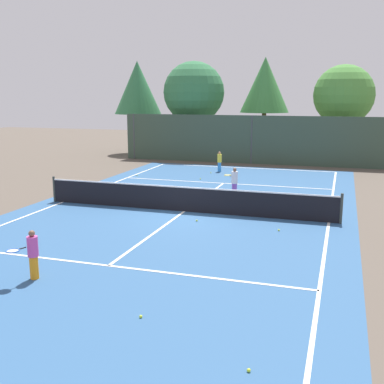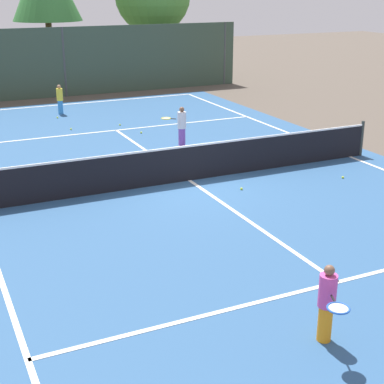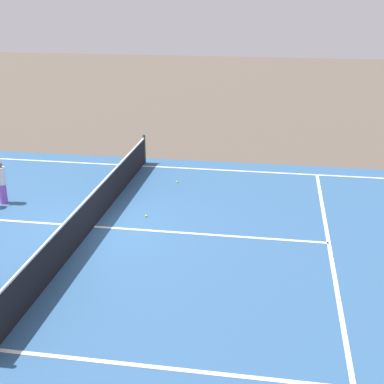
{
  "view_description": "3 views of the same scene",
  "coord_description": "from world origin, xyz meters",
  "px_view_note": "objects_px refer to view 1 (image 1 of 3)",
  "views": [
    {
      "loc": [
        5.83,
        -17.3,
        4.52
      ],
      "look_at": [
        1.12,
        -2.53,
        1.35
      ],
      "focal_mm": 44.55,
      "sensor_mm": 36.0,
      "label": 1
    },
    {
      "loc": [
        -6.37,
        -13.83,
        5.09
      ],
      "look_at": [
        -1.08,
        -2.48,
        0.63
      ],
      "focal_mm": 54.94,
      "sensor_mm": 36.0,
      "label": 2
    },
    {
      "loc": [
        -12.97,
        -4.88,
        6.24
      ],
      "look_at": [
        1.41,
        -2.55,
        0.67
      ],
      "focal_mm": 50.08,
      "sensor_mm": 36.0,
      "label": 3
    }
  ],
  "objects_px": {
    "player_1": "(32,254)",
    "tennis_ball_4": "(200,179)",
    "player_2": "(234,182)",
    "tennis_ball_3": "(249,370)",
    "tennis_ball_0": "(233,186)",
    "tennis_ball_6": "(279,230)",
    "tennis_ball_5": "(233,181)",
    "tennis_ball_8": "(211,173)",
    "tennis_ball_7": "(197,221)",
    "player_0": "(219,161)",
    "tennis_ball_2": "(141,317)",
    "tennis_ball_1": "(137,175)"
  },
  "relations": [
    {
      "from": "player_1",
      "to": "tennis_ball_3",
      "type": "xyz_separation_m",
      "value": [
        5.92,
        -2.41,
        -0.62
      ]
    },
    {
      "from": "player_2",
      "to": "tennis_ball_4",
      "type": "bearing_deg",
      "value": 125.5
    },
    {
      "from": "tennis_ball_0",
      "to": "tennis_ball_7",
      "type": "bearing_deg",
      "value": -87.99
    },
    {
      "from": "player_0",
      "to": "player_1",
      "type": "relative_size",
      "value": 0.96
    },
    {
      "from": "player_2",
      "to": "tennis_ball_0",
      "type": "distance_m",
      "value": 2.41
    },
    {
      "from": "player_1",
      "to": "tennis_ball_5",
      "type": "bearing_deg",
      "value": 83.38
    },
    {
      "from": "tennis_ball_2",
      "to": "tennis_ball_7",
      "type": "distance_m",
      "value": 7.75
    },
    {
      "from": "tennis_ball_4",
      "to": "tennis_ball_7",
      "type": "xyz_separation_m",
      "value": [
        2.4,
        -8.46,
        0.0
      ]
    },
    {
      "from": "tennis_ball_7",
      "to": "tennis_ball_3",
      "type": "bearing_deg",
      "value": -67.73
    },
    {
      "from": "player_0",
      "to": "tennis_ball_7",
      "type": "xyz_separation_m",
      "value": [
        2.08,
        -11.39,
        -0.58
      ]
    },
    {
      "from": "player_2",
      "to": "tennis_ball_8",
      "type": "xyz_separation_m",
      "value": [
        -2.74,
        6.01,
        -0.66
      ]
    },
    {
      "from": "tennis_ball_5",
      "to": "tennis_ball_7",
      "type": "bearing_deg",
      "value": -86.31
    },
    {
      "from": "tennis_ball_0",
      "to": "tennis_ball_7",
      "type": "relative_size",
      "value": 1.0
    },
    {
      "from": "tennis_ball_0",
      "to": "tennis_ball_7",
      "type": "xyz_separation_m",
      "value": [
        0.24,
        -6.86,
        0.0
      ]
    },
    {
      "from": "player_2",
      "to": "player_0",
      "type": "bearing_deg",
      "value": 109.7
    },
    {
      "from": "tennis_ball_6",
      "to": "tennis_ball_7",
      "type": "bearing_deg",
      "value": 173.39
    },
    {
      "from": "tennis_ball_2",
      "to": "tennis_ball_5",
      "type": "bearing_deg",
      "value": 96.03
    },
    {
      "from": "tennis_ball_1",
      "to": "tennis_ball_6",
      "type": "distance_m",
      "value": 12.72
    },
    {
      "from": "player_1",
      "to": "tennis_ball_4",
      "type": "distance_m",
      "value": 14.98
    },
    {
      "from": "player_2",
      "to": "tennis_ball_0",
      "type": "height_order",
      "value": "player_2"
    },
    {
      "from": "tennis_ball_6",
      "to": "tennis_ball_7",
      "type": "height_order",
      "value": "same"
    },
    {
      "from": "player_1",
      "to": "tennis_ball_3",
      "type": "relative_size",
      "value": 19.03
    },
    {
      "from": "tennis_ball_4",
      "to": "tennis_ball_7",
      "type": "bearing_deg",
      "value": -74.18
    },
    {
      "from": "tennis_ball_6",
      "to": "player_1",
      "type": "bearing_deg",
      "value": -130.59
    },
    {
      "from": "player_2",
      "to": "player_1",
      "type": "bearing_deg",
      "value": -103.17
    },
    {
      "from": "tennis_ball_7",
      "to": "tennis_ball_1",
      "type": "bearing_deg",
      "value": 126.07
    },
    {
      "from": "player_2",
      "to": "tennis_ball_0",
      "type": "bearing_deg",
      "value": 104.48
    },
    {
      "from": "player_2",
      "to": "tennis_ball_3",
      "type": "xyz_separation_m",
      "value": [
        3.31,
        -13.54,
        -0.66
      ]
    },
    {
      "from": "player_2",
      "to": "tennis_ball_6",
      "type": "distance_m",
      "value": 5.68
    },
    {
      "from": "player_2",
      "to": "tennis_ball_1",
      "type": "distance_m",
      "value": 7.58
    },
    {
      "from": "player_0",
      "to": "tennis_ball_2",
      "type": "xyz_separation_m",
      "value": [
        3.23,
        -19.05,
        -0.58
      ]
    },
    {
      "from": "player_1",
      "to": "player_2",
      "type": "xyz_separation_m",
      "value": [
        2.61,
        11.13,
        0.03
      ]
    },
    {
      "from": "tennis_ball_6",
      "to": "tennis_ball_7",
      "type": "xyz_separation_m",
      "value": [
        -3.02,
        0.35,
        0.0
      ]
    },
    {
      "from": "tennis_ball_1",
      "to": "tennis_ball_8",
      "type": "bearing_deg",
      "value": 30.04
    },
    {
      "from": "player_1",
      "to": "player_2",
      "type": "bearing_deg",
      "value": 76.83
    },
    {
      "from": "tennis_ball_5",
      "to": "tennis_ball_8",
      "type": "distance_m",
      "value": 2.94
    },
    {
      "from": "tennis_ball_3",
      "to": "tennis_ball_8",
      "type": "height_order",
      "value": "same"
    },
    {
      "from": "player_2",
      "to": "tennis_ball_5",
      "type": "relative_size",
      "value": 20.06
    },
    {
      "from": "player_2",
      "to": "tennis_ball_7",
      "type": "xyz_separation_m",
      "value": [
        -0.34,
        -4.62,
        -0.66
      ]
    },
    {
      "from": "tennis_ball_5",
      "to": "tennis_ball_7",
      "type": "height_order",
      "value": "same"
    },
    {
      "from": "tennis_ball_0",
      "to": "tennis_ball_4",
      "type": "bearing_deg",
      "value": 143.57
    },
    {
      "from": "tennis_ball_2",
      "to": "tennis_ball_5",
      "type": "xyz_separation_m",
      "value": [
        -1.69,
        16.03,
        0.0
      ]
    },
    {
      "from": "player_0",
      "to": "player_1",
      "type": "distance_m",
      "value": 17.9
    },
    {
      "from": "tennis_ball_0",
      "to": "tennis_ball_5",
      "type": "distance_m",
      "value": 1.53
    },
    {
      "from": "tennis_ball_7",
      "to": "tennis_ball_8",
      "type": "xyz_separation_m",
      "value": [
        -2.4,
        10.63,
        0.0
      ]
    },
    {
      "from": "player_2",
      "to": "tennis_ball_3",
      "type": "distance_m",
      "value": 13.96
    },
    {
      "from": "tennis_ball_3",
      "to": "tennis_ball_4",
      "type": "xyz_separation_m",
      "value": [
        -6.05,
        17.38,
        0.0
      ]
    },
    {
      "from": "tennis_ball_2",
      "to": "tennis_ball_4",
      "type": "bearing_deg",
      "value": 102.41
    },
    {
      "from": "player_0",
      "to": "tennis_ball_4",
      "type": "distance_m",
      "value": 3.0
    },
    {
      "from": "player_2",
      "to": "tennis_ball_6",
      "type": "bearing_deg",
      "value": -61.7
    }
  ]
}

